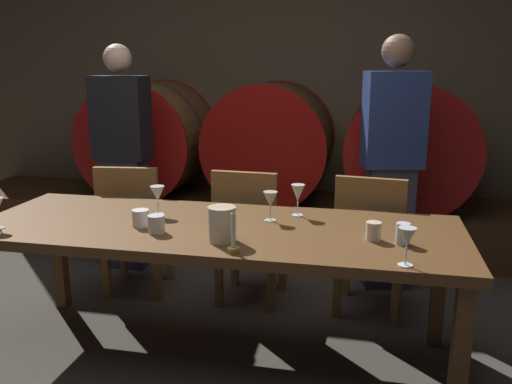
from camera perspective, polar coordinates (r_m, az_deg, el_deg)
ground_plane at (r=2.78m, az=-6.89°, el=-19.27°), size 8.02×8.02×0.00m
back_wall at (r=4.96m, az=2.92°, el=12.30°), size 6.17×0.24×2.79m
barrel_shelf at (r=4.61m, az=1.64°, el=-3.06°), size 5.56×0.90×0.37m
wine_barrel_left at (r=4.78m, az=-11.31°, el=5.56°), size 0.99×0.85×0.99m
wine_barrel_center at (r=4.46m, az=1.64°, el=5.27°), size 0.99×0.85×0.99m
wine_barrel_right at (r=4.40m, az=15.98°, el=4.64°), size 0.99×0.85×0.99m
dining_table at (r=2.69m, az=-4.26°, el=-4.90°), size 2.41×0.86×0.72m
chair_left at (r=3.58m, az=-12.90°, el=-3.27°), size 0.45×0.45×0.88m
chair_center at (r=3.35m, az=-0.77°, el=-4.07°), size 0.42×0.42×0.88m
chair_right at (r=3.26m, az=12.08°, el=-4.87°), size 0.44×0.44×0.88m
guest_left at (r=4.03m, az=-13.95°, el=3.61°), size 0.38×0.25×1.64m
guest_right at (r=3.65m, az=14.22°, el=3.03°), size 0.42×0.32×1.68m
candle_center at (r=2.27m, az=-2.41°, el=-5.22°), size 0.05×0.05×0.20m
pitcher at (r=2.41m, az=-3.65°, el=-3.44°), size 0.13×0.13×0.16m
wine_glass_left at (r=2.87m, az=-10.44°, el=-0.24°), size 0.08×0.08×0.16m
wine_glass_center at (r=2.71m, az=1.54°, el=-0.85°), size 0.07×0.07×0.15m
wine_glass_right at (r=2.81m, az=4.49°, el=-0.18°), size 0.07×0.07×0.17m
wine_glass_far_right at (r=2.19m, az=15.78°, el=-4.80°), size 0.07×0.07×0.16m
cup_far_left at (r=2.70m, az=-12.18°, el=-2.73°), size 0.08×0.08×0.08m
cup_center_left at (r=2.58m, az=-10.57°, el=-3.38°), size 0.08×0.08×0.09m
cup_center_right at (r=2.49m, az=12.41°, el=-4.10°), size 0.07×0.07×0.09m
cup_far_right at (r=2.46m, az=15.37°, el=-4.31°), size 0.06×0.06×0.10m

